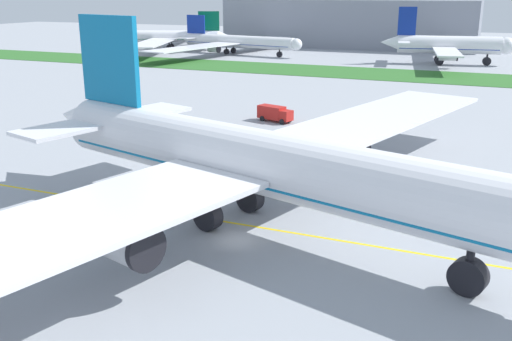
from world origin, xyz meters
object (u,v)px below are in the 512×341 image
at_px(parked_airliner_far_left, 163,37).
at_px(parked_airliner_far_right, 447,45).
at_px(service_truck_baggage_loader, 275,113).
at_px(parked_airliner_far_centre, 236,41).
at_px(ground_crew_marshaller_front, 208,218).
at_px(airliner_foreground, 255,162).

relative_size(parked_airliner_far_left, parked_airliner_far_right, 1.38).
distance_m(service_truck_baggage_loader, parked_airliner_far_left, 133.08).
relative_size(service_truck_baggage_loader, parked_airliner_far_centre, 0.08).
xyz_separation_m(parked_airliner_far_left, parked_airliner_far_right, (102.78, -7.15, 0.86)).
xyz_separation_m(ground_crew_marshaller_front, parked_airliner_far_centre, (-63.58, 143.15, 3.33)).
bearing_deg(parked_airliner_far_right, service_truck_baggage_loader, -100.67).
xyz_separation_m(airliner_foreground, parked_airliner_far_right, (3.03, 138.97, -0.67)).
height_order(airliner_foreground, ground_crew_marshaller_front, airliner_foreground).
xyz_separation_m(parked_airliner_far_centre, parked_airliner_far_right, (70.42, -2.15, 1.24)).
bearing_deg(parked_airliner_far_left, parked_airliner_far_centre, -8.78).
distance_m(parked_airliner_far_centre, parked_airliner_far_right, 70.46).
distance_m(ground_crew_marshaller_front, parked_airliner_far_centre, 156.67).
height_order(airliner_foreground, parked_airliner_far_right, airliner_foreground).
height_order(airliner_foreground, parked_airliner_far_left, airliner_foreground).
bearing_deg(parked_airliner_far_centre, parked_airliner_far_left, 171.22).
bearing_deg(parked_airliner_far_right, airliner_foreground, -91.25).
height_order(service_truck_baggage_loader, parked_airliner_far_left, parked_airliner_far_left).
bearing_deg(airliner_foreground, ground_crew_marshaller_front, -151.95).
height_order(airliner_foreground, service_truck_baggage_loader, airliner_foreground).
xyz_separation_m(airliner_foreground, ground_crew_marshaller_front, (-3.80, -2.03, -5.24)).
height_order(ground_crew_marshaller_front, parked_airliner_far_centre, parked_airliner_far_centre).
relative_size(service_truck_baggage_loader, parked_airliner_far_left, 0.08).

